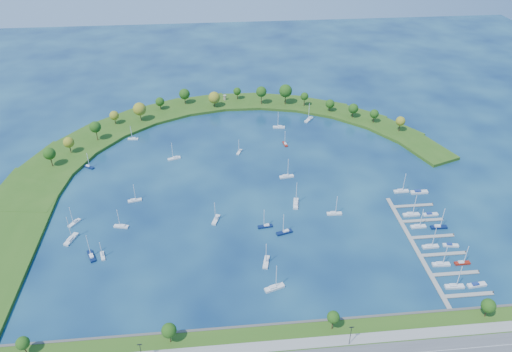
{
  "coord_description": "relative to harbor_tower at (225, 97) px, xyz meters",
  "views": [
    {
      "loc": [
        -18.28,
        -231.35,
        160.01
      ],
      "look_at": [
        5.0,
        5.0,
        4.0
      ],
      "focal_mm": 33.49,
      "sensor_mm": 36.0,
      "label": 1
    }
  ],
  "objects": [
    {
      "name": "moored_boat_4",
      "position": [
        -89.29,
        -89.79,
        -3.21
      ],
      "size": [
        7.18,
        5.66,
        10.66
      ],
      "rotation": [
        0.0,
        0.0,
        5.71
      ],
      "color": "#0A1942",
      "rests_on": "ground"
    },
    {
      "name": "docked_boat_11",
      "position": [
        106.43,
        -136.72,
        -3.34
      ],
      "size": [
        9.91,
        2.79,
        2.02
      ],
      "rotation": [
        0.0,
        0.0,
        -0.0
      ],
      "color": "silver",
      "rests_on": "ground"
    },
    {
      "name": "moored_boat_20",
      "position": [
        -65.95,
        -55.36,
        -3.22
      ],
      "size": [
        7.25,
        2.83,
        10.39
      ],
      "rotation": [
        0.0,
        0.0,
        3.02
      ],
      "color": "silver",
      "rests_on": "ground"
    },
    {
      "name": "breakwater_trees",
      "position": [
        -5.27,
        -30.31,
        6.56
      ],
      "size": [
        237.89,
        96.08,
        16.15
      ],
      "color": "#382314",
      "rests_on": "breakwater"
    },
    {
      "name": "moored_boat_13",
      "position": [
        36.88,
        -48.07,
        -3.16
      ],
      "size": [
        8.8,
        3.51,
        12.58
      ],
      "rotation": [
        0.0,
        0.0,
        3.01
      ],
      "color": "silver",
      "rests_on": "ground"
    },
    {
      "name": "dock_system",
      "position": [
        93.87,
        -181.67,
        -3.73
      ],
      "size": [
        24.28,
        82.0,
        1.6
      ],
      "color": "gray",
      "rests_on": "ground"
    },
    {
      "name": "docked_boat_8",
      "position": [
        94.08,
        -156.71,
        -3.14
      ],
      "size": [
        8.99,
        2.64,
        13.16
      ],
      "rotation": [
        0.0,
        0.0,
        0.01
      ],
      "color": "silver",
      "rests_on": "ground"
    },
    {
      "name": "moored_boat_7",
      "position": [
        -56.69,
        -128.67,
        -3.2
      ],
      "size": [
        7.92,
        3.66,
        11.23
      ],
      "rotation": [
        0.0,
        0.0,
        0.21
      ],
      "color": "silver",
      "rests_on": "ground"
    },
    {
      "name": "moored_boat_19",
      "position": [
        -36.4,
        -84.67,
        -3.17
      ],
      "size": [
        8.64,
        4.88,
        12.25
      ],
      "rotation": [
        0.0,
        0.0,
        3.47
      ],
      "color": "silver",
      "rests_on": "ground"
    },
    {
      "name": "harbor_tower",
      "position": [
        0.0,
        0.0,
        0.0
      ],
      "size": [
        2.6,
        2.6,
        4.06
      ],
      "color": "gray",
      "rests_on": "breakwater"
    },
    {
      "name": "moored_boat_8",
      "position": [
        -11.37,
        -150.62,
        -3.17
      ],
      "size": [
        4.92,
        8.64,
        12.25
      ],
      "rotation": [
        0.0,
        0.0,
        4.38
      ],
      "color": "silver",
      "rests_on": "ground"
    },
    {
      "name": "moored_boat_10",
      "position": [
        11.62,
        -185.5,
        -3.16
      ],
      "size": [
        4.39,
        8.89,
        12.59
      ],
      "rotation": [
        0.0,
        0.0,
        4.47
      ],
      "color": "silver",
      "rests_on": "ground"
    },
    {
      "name": "moored_boat_18",
      "position": [
        -86.1,
        -146.12,
        -3.19
      ],
      "size": [
        6.06,
        7.6,
        11.32
      ],
      "rotation": [
        0.0,
        0.0,
        4.13
      ],
      "color": "silver",
      "rests_on": "ground"
    },
    {
      "name": "docked_boat_10",
      "position": [
        96.49,
        -134.75,
        -3.15
      ],
      "size": [
        8.72,
        2.58,
        12.76
      ],
      "rotation": [
        0.0,
        0.0,
        0.02
      ],
      "color": "silver",
      "rests_on": "ground"
    },
    {
      "name": "docked_boat_5",
      "position": [
        104.57,
        -182.58,
        -3.51
      ],
      "size": [
        7.85,
        3.34,
        1.55
      ],
      "rotation": [
        0.0,
        0.0,
        -0.16
      ],
      "color": "silver",
      "rests_on": "ground"
    },
    {
      "name": "docked_boat_9",
      "position": [
        104.56,
        -157.5,
        -3.47
      ],
      "size": [
        8.17,
        2.37,
        1.66
      ],
      "rotation": [
        0.0,
        0.0,
        -0.01
      ],
      "color": "silver",
      "rests_on": "ground"
    },
    {
      "name": "ground",
      "position": [
        8.58,
        -120.67,
        -4.08
      ],
      "size": [
        700.0,
        700.0,
        0.0
      ],
      "primitive_type": "plane",
      "color": "#071741",
      "rests_on": "ground"
    },
    {
      "name": "docked_boat_2",
      "position": [
        94.09,
        -195.2,
        -3.16
      ],
      "size": [
        8.52,
        2.8,
        12.35
      ],
      "rotation": [
        0.0,
        0.0,
        -0.05
      ],
      "color": "silver",
      "rests_on": "ground"
    },
    {
      "name": "moored_boat_6",
      "position": [
        5.97,
        -80.36,
        -3.23
      ],
      "size": [
        4.4,
        6.94,
        9.92
      ],
      "rotation": [
        0.0,
        0.0,
        4.31
      ],
      "color": "silver",
      "rests_on": "ground"
    },
    {
      "name": "moored_boat_5",
      "position": [
        33.5,
        -140.81,
        -3.11
      ],
      "size": [
        4.54,
        9.95,
        14.13
      ],
      "rotation": [
        0.0,
        0.0,
        1.37
      ],
      "color": "silver",
      "rests_on": "ground"
    },
    {
      "name": "moored_boat_9",
      "position": [
        23.54,
        -164.65,
        -3.16
      ],
      "size": [
        8.85,
        4.55,
        12.53
      ],
      "rotation": [
        0.0,
        0.0,
        3.41
      ],
      "color": "#0A1942",
      "rests_on": "ground"
    },
    {
      "name": "docked_boat_1",
      "position": [
        104.55,
        -209.57,
        -3.43
      ],
      "size": [
        8.9,
        3.22,
        1.78
      ],
      "rotation": [
        0.0,
        0.0,
        0.09
      ],
      "color": "silver",
      "rests_on": "ground"
    },
    {
      "name": "docked_boat_0",
      "position": [
        94.09,
        -209.49,
        -3.15
      ],
      "size": [
        8.75,
        2.85,
        12.7
      ],
      "rotation": [
        0.0,
        0.0,
        -0.05
      ],
      "color": "silver",
      "rests_on": "ground"
    },
    {
      "name": "moored_boat_12",
      "position": [
        -72.38,
        -173.23,
        -3.15
      ],
      "size": [
        5.84,
        9.07,
        12.98
      ],
      "rotation": [
        0.0,
        0.0,
        1.99
      ],
      "color": "#0A1942",
      "rests_on": "ground"
    },
    {
      "name": "moored_boat_14",
      "position": [
        14.22,
        -158.78,
        -3.19
      ],
      "size": [
        7.94,
        3.05,
        11.39
      ],
      "rotation": [
        0.0,
        0.0,
        3.26
      ],
      "color": "#0A1942",
      "rests_on": "ground"
    },
    {
      "name": "moored_boat_1",
      "position": [
        60.74,
        -38.28,
        -3.11
      ],
      "size": [
        8.07,
        9.14,
        14.06
      ],
      "rotation": [
        0.0,
        0.0,
        4.04
      ],
      "color": "silver",
      "rests_on": "ground"
    },
    {
      "name": "moored_boat_2",
      "position": [
        -61.02,
        -151.43,
        -3.19
      ],
      "size": [
        8.02,
        3.91,
        11.37
      ],
      "rotation": [
        0.0,
        0.0,
        2.91
      ],
      "color": "silver",
      "rests_on": "ground"
    },
    {
      "name": "docked_boat_6",
      "position": [
        94.1,
        -166.85,
        -3.18
      ],
      "size": [
        8.12,
        2.37,
        11.89
      ],
      "rotation": [
        0.0,
        0.0,
        0.01
      ],
      "color": "silver",
      "rests_on": "ground"
    },
    {
      "name": "moored_boat_15",
      "position": [
        -84.93,
        -159.55,
        -3.11
      ],
      "size": [
        5.93,
        9.95,
        14.14
      ],
      "rotation": [
        0.0,
        0.0,
        1.21
      ],
      "color": "silver",
      "rests_on": "ground"
    },
    {
      "name": "moored_boat_11",
      "position": [
        13.29,
        -202.35,
        -3.12
      ],
      "size": [
        9.63,
        5.45,
        13.65
      ],
      "rotation": [
        0.0,
        0.0,
        0.33
      ],
      "color": "silver",
      "rests_on": "ground"
    },
    {
      "name": "moored_boat_16",
      "position": [
        32.47,
        -112.88,
        -3.15
      ],
      "size": [
        8.96,
        3.55,
        12.81
      ],
      "rotation": [
        0.0,
        0.0,
        6.41
      ],
      "color": "silver",
      "rests_on": "ground"
    },
    {
      "name": "moored_boat_3",
      "position": [
        37.63,
        -72.85,
        -3.23
      ],
      "size": [
        3.14,
        7.06,
        10.03
      ],
      "rotation": [
        0.0,
        0.0,
        1.76
      ],
      "color": "maroon",
      "rests_on": "ground"
    },
    {
      "name": "moored_boat_17",
      "position": [
        -66.99,
        -173.35,
        -3.24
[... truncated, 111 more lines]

